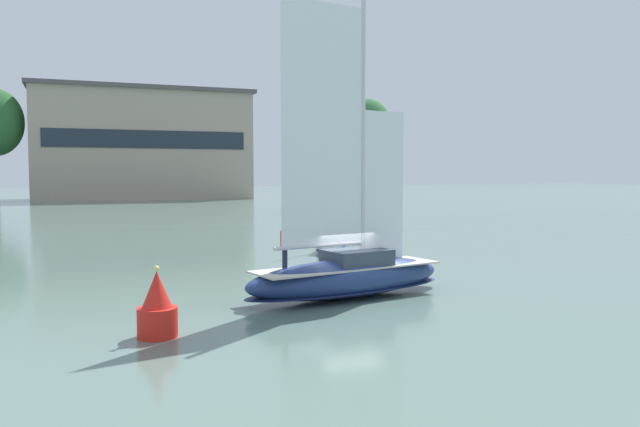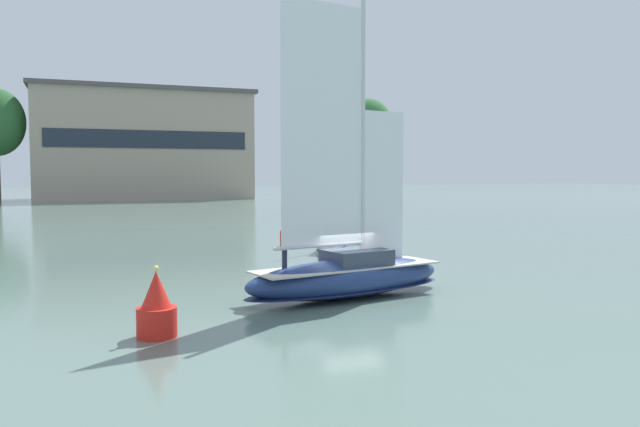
# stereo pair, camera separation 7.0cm
# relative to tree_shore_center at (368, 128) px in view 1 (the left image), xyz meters

# --- Properties ---
(ground_plane) EXTENTS (400.00, 400.00, 0.00)m
(ground_plane) POSITION_rel_tree_shore_center_xyz_m (-44.38, -90.33, -13.69)
(ground_plane) COLOR slate
(waterfront_building) EXTENTS (38.82, 18.82, 20.04)m
(waterfront_building) POSITION_rel_tree_shore_center_xyz_m (-42.52, 7.79, -3.64)
(waterfront_building) COLOR tan
(waterfront_building) RESTS_ON ground
(tree_shore_center) EXTENTS (9.50, 9.50, 19.56)m
(tree_shore_center) POSITION_rel_tree_shore_center_xyz_m (0.00, 0.00, 0.00)
(tree_shore_center) COLOR #4C3828
(tree_shore_center) RESTS_ON ground
(sailboat_main) EXTENTS (9.32, 4.25, 12.37)m
(sailboat_main) POSITION_rel_tree_shore_center_xyz_m (-44.37, -90.33, -12.70)
(sailboat_main) COLOR navy
(sailboat_main) RESTS_ON ground
(sailboat_moored_near_marina) EXTENTS (9.18, 4.92, 12.15)m
(sailboat_moored_near_marina) POSITION_rel_tree_shore_center_xyz_m (-26.09, -37.51, -12.87)
(sailboat_moored_near_marina) COLOR silver
(sailboat_moored_near_marina) RESTS_ON ground
(sailboat_moored_mid_channel) EXTENTS (4.65, 5.90, 8.21)m
(sailboat_moored_mid_channel) POSITION_rel_tree_shore_center_xyz_m (-39.25, -76.38, -13.13)
(sailboat_moored_mid_channel) COLOR white
(sailboat_moored_mid_channel) RESTS_ON ground
(sailboat_moored_far_slip) EXTENTS (7.14, 4.94, 9.66)m
(sailboat_moored_far_slip) POSITION_rel_tree_shore_center_xyz_m (-13.38, -19.50, -13.04)
(sailboat_moored_far_slip) COLOR white
(sailboat_moored_far_slip) RESTS_ON ground
(channel_buoy) EXTENTS (1.19, 1.19, 2.15)m
(channel_buoy) POSITION_rel_tree_shore_center_xyz_m (-52.09, -93.75, -12.84)
(channel_buoy) COLOR red
(channel_buoy) RESTS_ON ground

